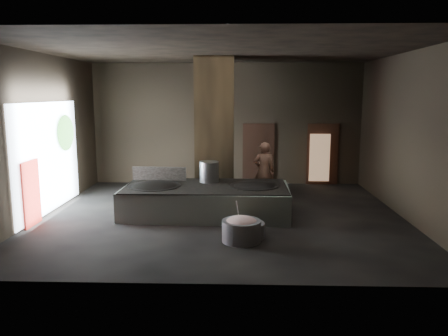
{
  "coord_description": "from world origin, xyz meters",
  "views": [
    {
      "loc": [
        0.44,
        -11.88,
        3.38
      ],
      "look_at": [
        0.03,
        0.61,
        1.25
      ],
      "focal_mm": 35.0,
      "sensor_mm": 36.0,
      "label": 1
    }
  ],
  "objects_px": {
    "hearth_platform": "(206,201)",
    "meat_basin": "(241,231)",
    "wok_left": "(155,189)",
    "stock_pot": "(209,172)",
    "wok_right": "(254,188)",
    "cook": "(264,171)",
    "veg_basin": "(244,230)"
  },
  "relations": [
    {
      "from": "cook",
      "to": "stock_pot",
      "type": "bearing_deg",
      "value": 35.49
    },
    {
      "from": "cook",
      "to": "meat_basin",
      "type": "xyz_separation_m",
      "value": [
        -0.75,
        -4.13,
        -0.68
      ]
    },
    {
      "from": "hearth_platform",
      "to": "stock_pot",
      "type": "bearing_deg",
      "value": 86.74
    },
    {
      "from": "wok_left",
      "to": "stock_pot",
      "type": "relative_size",
      "value": 2.42
    },
    {
      "from": "stock_pot",
      "to": "cook",
      "type": "xyz_separation_m",
      "value": [
        1.68,
        1.32,
        -0.2
      ]
    },
    {
      "from": "wok_right",
      "to": "meat_basin",
      "type": "xyz_separation_m",
      "value": [
        -0.37,
        -2.31,
        -0.5
      ]
    },
    {
      "from": "wok_left",
      "to": "cook",
      "type": "relative_size",
      "value": 0.78
    },
    {
      "from": "stock_pot",
      "to": "cook",
      "type": "bearing_deg",
      "value": 38.2
    },
    {
      "from": "meat_basin",
      "to": "cook",
      "type": "bearing_deg",
      "value": 79.74
    },
    {
      "from": "stock_pot",
      "to": "veg_basin",
      "type": "distance_m",
      "value": 2.87
    },
    {
      "from": "stock_pot",
      "to": "wok_right",
      "type": "bearing_deg",
      "value": -21.04
    },
    {
      "from": "hearth_platform",
      "to": "meat_basin",
      "type": "distance_m",
      "value": 2.47
    },
    {
      "from": "wok_right",
      "to": "cook",
      "type": "relative_size",
      "value": 0.73
    },
    {
      "from": "wok_right",
      "to": "veg_basin",
      "type": "xyz_separation_m",
      "value": [
        -0.3,
        -2.01,
        -0.57
      ]
    },
    {
      "from": "veg_basin",
      "to": "cook",
      "type": "bearing_deg",
      "value": 79.98
    },
    {
      "from": "stock_pot",
      "to": "veg_basin",
      "type": "relative_size",
      "value": 0.62
    },
    {
      "from": "wok_right",
      "to": "veg_basin",
      "type": "relative_size",
      "value": 1.4
    },
    {
      "from": "hearth_platform",
      "to": "cook",
      "type": "relative_size",
      "value": 2.47
    },
    {
      "from": "cook",
      "to": "veg_basin",
      "type": "height_order",
      "value": "cook"
    },
    {
      "from": "hearth_platform",
      "to": "wok_right",
      "type": "relative_size",
      "value": 3.41
    },
    {
      "from": "wok_right",
      "to": "stock_pot",
      "type": "xyz_separation_m",
      "value": [
        -1.3,
        0.5,
        0.38
      ]
    },
    {
      "from": "hearth_platform",
      "to": "wok_left",
      "type": "height_order",
      "value": "wok_left"
    },
    {
      "from": "wok_left",
      "to": "wok_right",
      "type": "bearing_deg",
      "value": 2.05
    },
    {
      "from": "hearth_platform",
      "to": "wok_left",
      "type": "distance_m",
      "value": 1.49
    },
    {
      "from": "wok_left",
      "to": "stock_pot",
      "type": "bearing_deg",
      "value": 21.8
    },
    {
      "from": "stock_pot",
      "to": "meat_basin",
      "type": "relative_size",
      "value": 0.66
    },
    {
      "from": "stock_pot",
      "to": "veg_basin",
      "type": "xyz_separation_m",
      "value": [
        1.0,
        -2.51,
        -0.95
      ]
    },
    {
      "from": "wok_left",
      "to": "stock_pot",
      "type": "xyz_separation_m",
      "value": [
        1.5,
        0.6,
        0.38
      ]
    },
    {
      "from": "hearth_platform",
      "to": "meat_basin",
      "type": "relative_size",
      "value": 5.09
    },
    {
      "from": "wok_left",
      "to": "meat_basin",
      "type": "relative_size",
      "value": 1.6
    },
    {
      "from": "hearth_platform",
      "to": "wok_left",
      "type": "xyz_separation_m",
      "value": [
        -1.45,
        -0.05,
        0.35
      ]
    },
    {
      "from": "wok_left",
      "to": "meat_basin",
      "type": "distance_m",
      "value": 3.32
    }
  ]
}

